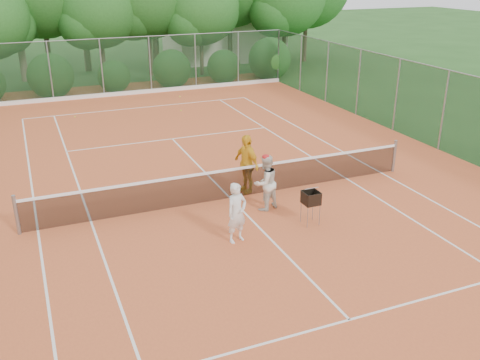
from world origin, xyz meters
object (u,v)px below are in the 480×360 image
at_px(player_white, 237,213).
at_px(ball_hopper, 311,198).
at_px(player_center_grp, 265,182).
at_px(player_yellow, 246,164).

distance_m(player_white, ball_hopper, 2.20).
height_order(player_white, player_center_grp, player_center_grp).
bearing_deg(ball_hopper, player_center_grp, 122.42).
xyz_separation_m(player_white, player_center_grp, (1.47, 1.46, 0.03)).
bearing_deg(player_white, player_yellow, 46.21).
relative_size(player_white, ball_hopper, 1.67).
xyz_separation_m(player_white, ball_hopper, (2.20, 0.14, -0.04)).
bearing_deg(player_yellow, player_center_grp, -14.55).
bearing_deg(player_center_grp, ball_hopper, -61.22).
relative_size(player_center_grp, ball_hopper, 1.77).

